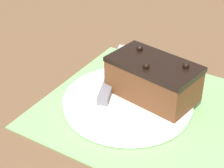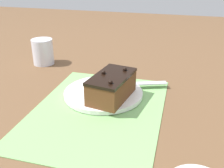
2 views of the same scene
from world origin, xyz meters
name	(u,v)px [view 1 (image 1 of 2)]	position (x,y,z in m)	size (l,w,h in m)	color
ground_plane	(173,118)	(0.00, 0.00, 0.00)	(3.00, 3.00, 0.00)	brown
placemat_woven	(173,117)	(0.00, 0.00, 0.00)	(0.46, 0.34, 0.00)	#7AB266
cake_plate	(128,102)	(-0.08, -0.01, 0.01)	(0.23, 0.23, 0.01)	white
chocolate_cake	(153,79)	(-0.05, 0.02, 0.05)	(0.17, 0.11, 0.08)	brown
serving_knife	(110,81)	(-0.14, 0.02, 0.02)	(0.10, 0.22, 0.01)	slate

